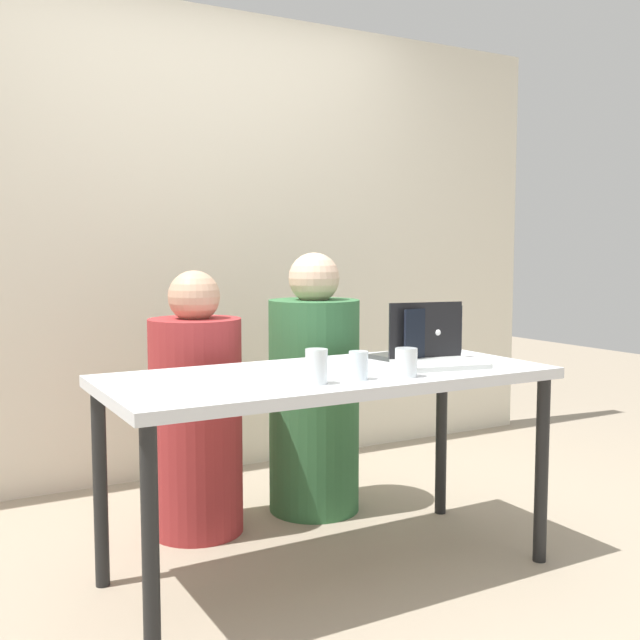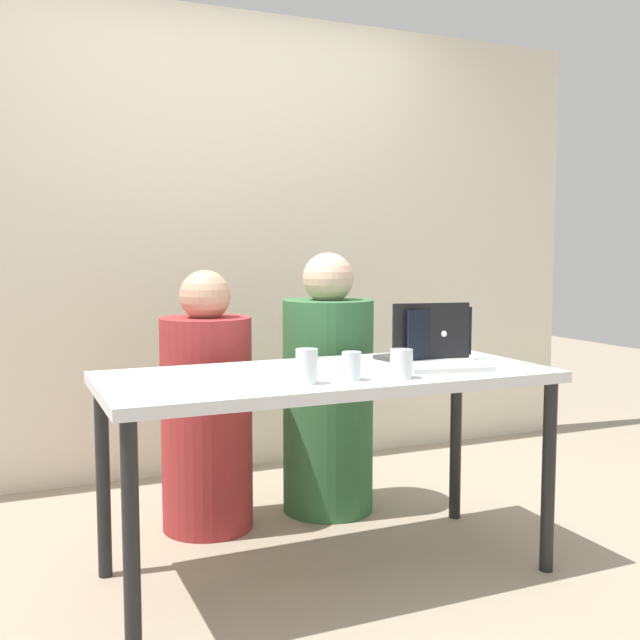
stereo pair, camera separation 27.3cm
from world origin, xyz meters
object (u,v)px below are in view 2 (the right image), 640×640
Objects in this scene: water_glass_left at (307,369)px; laptop_back_right at (428,349)px; person_on_right at (328,397)px; person_on_left at (207,415)px; water_glass_center at (351,368)px; water_glass_right at (401,366)px; laptop_front_right at (438,353)px.

laptop_back_right is at bearing 24.77° from water_glass_left.
water_glass_left is at bearing 76.15° from person_on_right.
person_on_left reaches higher than water_glass_center.
laptop_back_right is at bearing 46.82° from water_glass_right.
laptop_front_right is at bearing 17.43° from water_glass_center.
laptop_front_right is (0.15, -0.69, 0.28)m from person_on_right.
person_on_right is 0.91m from water_glass_center.
person_on_left is at bearing 117.97° from water_glass_right.
water_glass_left is 0.34m from water_glass_right.
person_on_right reaches higher than water_glass_right.
laptop_back_right reaches higher than water_glass_right.
person_on_right is 0.98m from water_glass_left.
water_glass_left is at bearing 14.28° from laptop_back_right.
water_glass_right is (-0.11, -0.86, 0.27)m from person_on_right.
water_glass_left is (0.12, -0.83, 0.31)m from person_on_left.
water_glass_center is at bearing 1.48° from water_glass_left.
water_glass_center is at bearing 95.92° from person_on_left.
laptop_front_right is (0.71, -0.69, 0.31)m from person_on_left.
laptop_front_right is 0.61m from water_glass_left.
water_glass_center is 0.84× the size of water_glass_left.
person_on_left is 11.47× the size of water_glass_center.
water_glass_center is 0.97× the size of water_glass_right.
laptop_front_right is at bearing 122.93° from person_on_left.
person_on_left is at bearing 146.22° from laptop_front_right.
person_on_right is 3.24× the size of laptop_back_right.
water_glass_center is at bearing 169.30° from water_glass_right.
person_on_left is 9.59× the size of water_glass_left.
water_glass_left is at bearing -178.52° from water_glass_center.
laptop_back_right is 0.71m from water_glass_left.
person_on_left is 0.92m from water_glass_center.
person_on_left is 11.10× the size of water_glass_right.
person_on_right reaches higher than water_glass_left.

